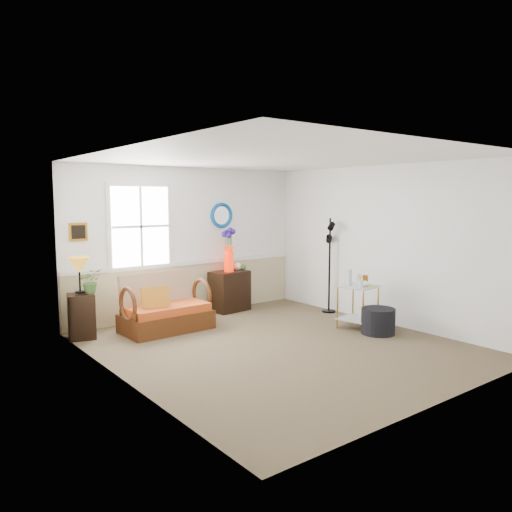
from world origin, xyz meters
TOP-DOWN VIEW (x-y plane):
  - floor at (0.00, 0.00)m, footprint 4.50×5.00m
  - ceiling at (0.00, 0.00)m, footprint 4.50×5.00m
  - walls at (0.00, 0.00)m, footprint 4.51×5.01m
  - wainscot at (0.00, 2.48)m, footprint 4.46×0.02m
  - chair_rail at (0.00, 2.47)m, footprint 4.46×0.04m
  - window at (-0.90, 2.47)m, footprint 1.14×0.06m
  - picture at (-1.92, 2.48)m, footprint 0.28×0.03m
  - mirror at (0.70, 2.48)m, footprint 0.47×0.07m
  - loveseat at (-0.85, 1.71)m, footprint 1.37×0.81m
  - throw_pillow at (-1.06, 1.66)m, footprint 0.44×0.18m
  - lamp_stand at (-2.05, 2.07)m, footprint 0.46×0.46m
  - table_lamp at (-2.05, 2.07)m, footprint 0.34×0.34m
  - potted_plant at (-1.90, 2.07)m, footprint 0.39×0.42m
  - cabinet at (0.72, 2.26)m, footprint 0.74×0.53m
  - flower_vase at (0.69, 2.24)m, footprint 0.30×0.30m
  - side_table at (1.63, -0.02)m, footprint 0.63×0.63m
  - tabletop_items at (1.66, -0.01)m, footprint 0.53×0.53m
  - floor_lamp at (2.10, 1.07)m, footprint 0.33×0.33m
  - ottoman at (1.63, -0.43)m, footprint 0.65×0.65m

SIDE VIEW (x-z plane):
  - floor at x=0.00m, z-range -0.01..0.01m
  - ottoman at x=1.63m, z-range 0.00..0.39m
  - lamp_stand at x=-2.05m, z-range 0.00..0.66m
  - side_table at x=1.63m, z-range 0.00..0.69m
  - cabinet at x=0.72m, z-range 0.00..0.74m
  - loveseat at x=-0.85m, z-range 0.00..0.88m
  - wainscot at x=0.00m, z-range 0.00..0.90m
  - throw_pillow at x=-1.06m, z-range 0.29..0.72m
  - potted_plant at x=-1.90m, z-range 0.66..0.94m
  - tabletop_items at x=1.66m, z-range 0.69..0.95m
  - floor_lamp at x=2.10m, z-range 0.00..1.71m
  - chair_rail at x=0.00m, z-range 0.89..0.95m
  - table_lamp at x=-2.05m, z-range 0.66..1.21m
  - flower_vase at x=0.69m, z-range 0.74..1.51m
  - walls at x=0.00m, z-range 0.00..2.60m
  - picture at x=-1.92m, z-range 1.41..1.69m
  - window at x=-0.90m, z-range 0.88..2.32m
  - mirror at x=0.70m, z-range 1.51..1.99m
  - ceiling at x=0.00m, z-range 2.60..2.60m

